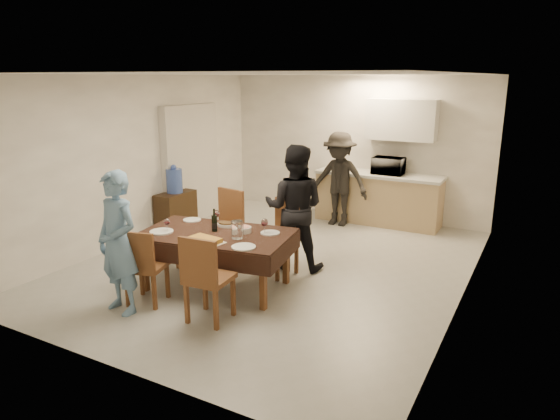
{
  "coord_description": "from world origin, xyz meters",
  "views": [
    {
      "loc": [
        3.22,
        -5.81,
        2.56
      ],
      "look_at": [
        0.22,
        -0.3,
        0.89
      ],
      "focal_mm": 32.0,
      "sensor_mm": 36.0,
      "label": 1
    }
  ],
  "objects": [
    {
      "name": "kitchen_base_cabinet",
      "position": [
        0.6,
        2.68,
        0.43
      ],
      "size": [
        2.2,
        0.6,
        0.86
      ],
      "primitive_type": "cube",
      "color": "tan",
      "rests_on": "floor"
    },
    {
      "name": "person_near",
      "position": [
        -0.82,
        -2.11,
        0.8
      ],
      "size": [
        0.64,
        0.47,
        1.61
      ],
      "primitive_type": "imported",
      "rotation": [
        0.0,
        0.0,
        -0.16
      ],
      "color": "#6189B1",
      "rests_on": "floor"
    },
    {
      "name": "water_jug",
      "position": [
        -2.28,
        0.56,
        0.87
      ],
      "size": [
        0.27,
        0.27,
        0.4
      ],
      "primitive_type": "cylinder",
      "color": "#4767CB",
      "rests_on": "console"
    },
    {
      "name": "person_far",
      "position": [
        0.28,
        -0.01,
        0.86
      ],
      "size": [
        0.98,
        0.85,
        1.71
      ],
      "primitive_type": "imported",
      "rotation": [
        0.0,
        0.0,
        3.42
      ],
      "color": "black",
      "rests_on": "floor"
    },
    {
      "name": "chair_near_left",
      "position": [
        -0.72,
        -1.9,
        0.56
      ],
      "size": [
        0.51,
        0.52,
        0.49
      ],
      "rotation": [
        0.0,
        0.0,
        0.27
      ],
      "color": "brown",
      "rests_on": "floor"
    },
    {
      "name": "kitchen_worktop",
      "position": [
        0.6,
        2.68,
        0.89
      ],
      "size": [
        2.24,
        0.64,
        0.05
      ],
      "primitive_type": "cube",
      "color": "#BBBCB7",
      "rests_on": "kitchen_base_cabinet"
    },
    {
      "name": "microwave",
      "position": [
        0.76,
        2.68,
        1.06
      ],
      "size": [
        0.53,
        0.36,
        0.3
      ],
      "primitive_type": "imported",
      "rotation": [
        0.0,
        0.0,
        3.14
      ],
      "color": "silver",
      "rests_on": "kitchen_worktop"
    },
    {
      "name": "savoury_tart",
      "position": [
        -0.17,
        -1.44,
        0.74
      ],
      "size": [
        0.48,
        0.39,
        0.05
      ],
      "primitive_type": "cube",
      "rotation": [
        0.0,
        0.0,
        -0.13
      ],
      "color": "gold",
      "rests_on": "dining_table"
    },
    {
      "name": "chair_far_right",
      "position": [
        0.18,
        -0.41,
        0.61
      ],
      "size": [
        0.55,
        0.56,
        0.54
      ],
      "rotation": [
        0.0,
        0.0,
        2.87
      ],
      "color": "brown",
      "rests_on": "floor"
    },
    {
      "name": "salad_bowl",
      "position": [
        0.03,
        -0.88,
        0.75
      ],
      "size": [
        0.18,
        0.18,
        0.07
      ],
      "primitive_type": "cylinder",
      "color": "silver",
      "rests_on": "dining_table"
    },
    {
      "name": "console",
      "position": [
        -2.28,
        0.56,
        0.33
      ],
      "size": [
        0.36,
        0.72,
        0.67
      ],
      "primitive_type": "cube",
      "color": "black",
      "rests_on": "floor"
    },
    {
      "name": "wall_front",
      "position": [
        0.0,
        -3.0,
        1.3
      ],
      "size": [
        5.0,
        0.02,
        2.6
      ],
      "primitive_type": "cube",
      "color": "white",
      "rests_on": "floor"
    },
    {
      "name": "plate_near_left",
      "position": [
        -0.87,
        -1.36,
        0.72
      ],
      "size": [
        0.29,
        0.29,
        0.02
      ],
      "primitive_type": "cylinder",
      "color": "silver",
      "rests_on": "dining_table"
    },
    {
      "name": "chair_near_right",
      "position": [
        0.18,
        -1.91,
        0.6
      ],
      "size": [
        0.48,
        0.48,
        0.53
      ],
      "rotation": [
        0.0,
        0.0,
        0.07
      ],
      "color": "brown",
      "rests_on": "floor"
    },
    {
      "name": "wall_left",
      "position": [
        -2.5,
        0.0,
        1.3
      ],
      "size": [
        0.02,
        6.0,
        2.6
      ],
      "primitive_type": "cube",
      "color": "white",
      "rests_on": "floor"
    },
    {
      "name": "plate_far_left",
      "position": [
        -0.87,
        -0.76,
        0.72
      ],
      "size": [
        0.24,
        0.24,
        0.01
      ],
      "primitive_type": "cylinder",
      "color": "silver",
      "rests_on": "dining_table"
    },
    {
      "name": "wine_glass_a",
      "position": [
        -0.82,
        -1.31,
        0.8
      ],
      "size": [
        0.08,
        0.08,
        0.17
      ],
      "primitive_type": null,
      "color": "white",
      "rests_on": "dining_table"
    },
    {
      "name": "upper_cabinet",
      "position": [
        0.9,
        2.82,
        1.85
      ],
      "size": [
        1.2,
        0.34,
        0.7
      ],
      "primitive_type": "cube",
      "color": "silver",
      "rests_on": "wall_back"
    },
    {
      "name": "plate_near_right",
      "position": [
        0.33,
        -1.36,
        0.72
      ],
      "size": [
        0.28,
        0.28,
        0.02
      ],
      "primitive_type": "cylinder",
      "color": "silver",
      "rests_on": "dining_table"
    },
    {
      "name": "chair_far_left",
      "position": [
        -0.72,
        -0.41,
        0.63
      ],
      "size": [
        0.53,
        0.54,
        0.56
      ],
      "rotation": [
        0.0,
        0.0,
        2.99
      ],
      "color": "brown",
      "rests_on": "floor"
    },
    {
      "name": "ceiling",
      "position": [
        0.0,
        0.0,
        2.6
      ],
      "size": [
        5.0,
        6.0,
        0.02
      ],
      "primitive_type": "cube",
      "color": "white",
      "rests_on": "wall_back"
    },
    {
      "name": "water_pitcher",
      "position": [
        0.08,
        -1.11,
        0.82
      ],
      "size": [
        0.14,
        0.14,
        0.21
      ],
      "primitive_type": "cylinder",
      "color": "white",
      "rests_on": "dining_table"
    },
    {
      "name": "mushroom_dish",
      "position": [
        -0.32,
        -0.78,
        0.73
      ],
      "size": [
        0.2,
        0.2,
        0.04
      ],
      "primitive_type": "cylinder",
      "color": "silver",
      "rests_on": "dining_table"
    },
    {
      "name": "person_kitchen",
      "position": [
        0.02,
        2.23,
        0.83
      ],
      "size": [
        1.07,
        0.61,
        1.65
      ],
      "primitive_type": "imported",
      "color": "black",
      "rests_on": "floor"
    },
    {
      "name": "wine_glass_c",
      "position": [
        -0.47,
        -0.76,
        0.81
      ],
      "size": [
        0.09,
        0.09,
        0.19
      ],
      "primitive_type": null,
      "color": "white",
      "rests_on": "dining_table"
    },
    {
      "name": "stub_partition",
      "position": [
        -2.42,
        1.2,
        1.05
      ],
      "size": [
        0.15,
        1.4,
        2.1
      ],
      "primitive_type": "cube",
      "color": "beige",
      "rests_on": "floor"
    },
    {
      "name": "wine_glass_b",
      "position": [
        0.28,
        -0.81,
        0.81
      ],
      "size": [
        0.09,
        0.09,
        0.19
      ],
      "primitive_type": null,
      "color": "white",
      "rests_on": "dining_table"
    },
    {
      "name": "dining_table",
      "position": [
        -0.27,
        -1.06,
        0.68
      ],
      "size": [
        1.97,
        1.34,
        0.71
      ],
      "rotation": [
        0.0,
        0.0,
        0.16
      ],
      "color": "black",
      "rests_on": "floor"
    },
    {
      "name": "wall_back",
      "position": [
        0.0,
        3.0,
        1.3
      ],
      "size": [
        5.0,
        0.02,
        2.6
      ],
      "primitive_type": "cube",
      "color": "white",
      "rests_on": "floor"
    },
    {
      "name": "plate_far_right",
      "position": [
        0.33,
        -0.76,
        0.72
      ],
      "size": [
        0.24,
        0.24,
        0.01
      ],
      "primitive_type": "cylinder",
      "color": "silver",
      "rests_on": "dining_table"
    },
    {
      "name": "wine_bottle",
      "position": [
        -0.32,
        -1.01,
        0.86
      ],
      "size": [
        0.07,
        0.07,
        0.29
      ],
      "primitive_type": null,
      "color": "black",
      "rests_on": "dining_table"
    },
    {
      "name": "floor",
      "position": [
        0.0,
        0.0,
        0.0
      ],
      "size": [
        5.0,
        6.0,
        0.02
      ],
      "primitive_type": "cube",
      "color": "#A4A4A0",
      "rests_on": "ground"
    },
    {
      "name": "wall_right",
      "position": [
        2.5,
        0.0,
        1.3
      ],
      "size": [
        0.02,
        6.0,
        2.6
      ],
      "primitive_type": "cube",
      "color": "white",
      "rests_on": "floor"
    }
  ]
}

